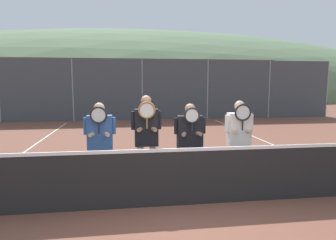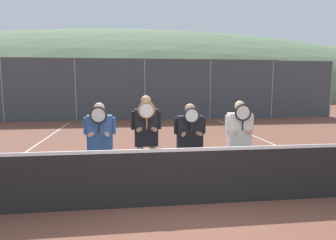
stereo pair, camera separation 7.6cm
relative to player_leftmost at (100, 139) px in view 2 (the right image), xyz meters
The scene contains 15 objects.
ground_plane 1.94m from the player_leftmost, 32.01° to the right, with size 120.00×120.00×0.00m, color brown.
hill_distant 47.86m from the player_leftmost, 88.32° to the left, with size 103.93×57.74×20.21m.
clubhouse_building 17.72m from the player_leftmost, 87.53° to the left, with size 20.88×5.50×3.68m.
fence_back 11.08m from the player_leftmost, 82.71° to the left, with size 22.43×0.06×3.33m.
tennis_net 1.73m from the player_leftmost, 32.01° to the right, with size 10.67×0.09×1.10m.
court_line_left_sideline 3.48m from the player_leftmost, 140.36° to the left, with size 0.05×16.00×0.01m, color white.
court_line_right_sideline 5.86m from the player_leftmost, 21.57° to the left, with size 0.05×16.00×0.01m, color white.
player_leftmost is the anchor object (origin of this frame).
player_center_left 0.88m from the player_leftmost, ahead, with size 0.57×0.34×1.85m.
player_center_right 1.73m from the player_leftmost, ahead, with size 0.63×0.34×1.68m.
player_rightmost 2.72m from the player_leftmost, ahead, with size 0.58×0.34×1.73m.
car_far_left 14.67m from the player_leftmost, 109.15° to the left, with size 4.75×2.10×1.73m.
car_left_of_center 13.54m from the player_leftmost, 87.72° to the left, with size 4.34×1.98×1.66m.
car_center 14.88m from the player_leftmost, 68.16° to the left, with size 4.05×2.07×1.83m.
car_right_of_center 17.48m from the player_leftmost, 52.61° to the left, with size 4.49×1.94×1.82m.
Camera 2 is at (-0.83, -4.84, 2.10)m, focal length 32.00 mm.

